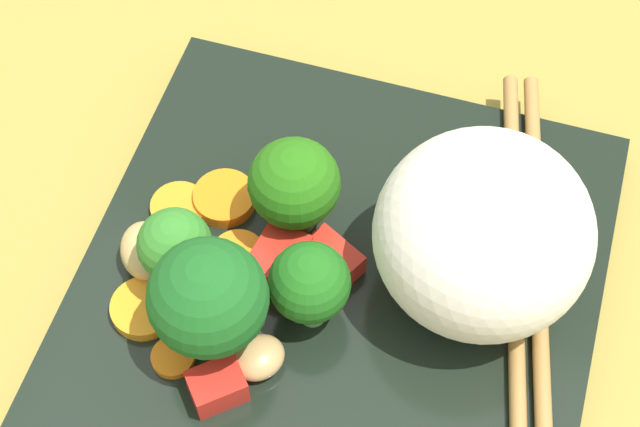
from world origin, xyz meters
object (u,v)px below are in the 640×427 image
object	(u,v)px
square_plate	(340,284)
chopstick_pair	(526,272)
carrot_slice_2	(238,255)
broccoli_floret_2	(294,185)
rice_mound	(483,234)

from	to	relation	value
square_plate	chopstick_pair	distance (cm)	8.94
carrot_slice_2	chopstick_pair	bearing A→B (deg)	105.79
square_plate	carrot_slice_2	distance (cm)	5.14
broccoli_floret_2	carrot_slice_2	size ratio (longest dim) A/B	2.27
rice_mound	carrot_slice_2	distance (cm)	12.02
rice_mound	carrot_slice_2	size ratio (longest dim) A/B	3.72
square_plate	chopstick_pair	world-z (taller)	chopstick_pair
square_plate	broccoli_floret_2	distance (cm)	5.69
square_plate	broccoli_floret_2	xyz separation A→B (cm)	(-1.96, -3.01, 4.42)
square_plate	rice_mound	xyz separation A→B (cm)	(-1.81, 5.94, 5.30)
carrot_slice_2	chopstick_pair	world-z (taller)	chopstick_pair
square_plate	rice_mound	distance (cm)	8.17
rice_mound	square_plate	bearing A→B (deg)	-73.07
square_plate	carrot_slice_2	world-z (taller)	carrot_slice_2
broccoli_floret_2	chopstick_pair	xyz separation A→B (cm)	(-1.14, 11.31, -3.24)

